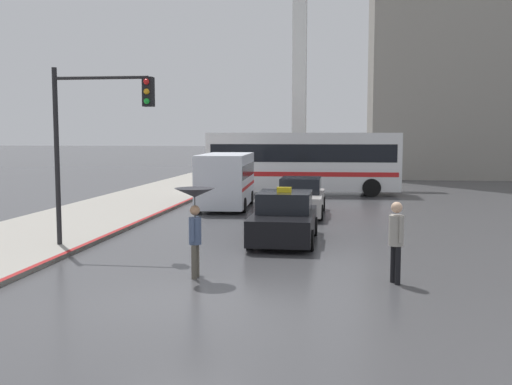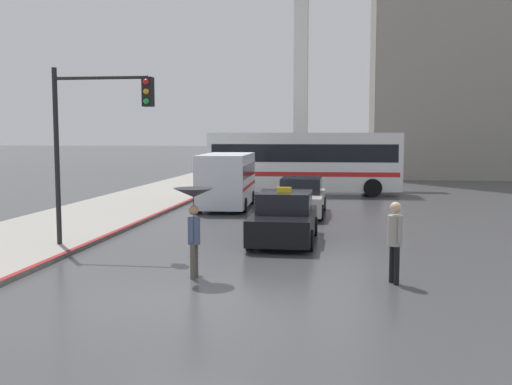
# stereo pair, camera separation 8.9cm
# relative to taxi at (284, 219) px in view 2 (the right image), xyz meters

# --- Properties ---
(ground_plane) EXTENTS (300.00, 300.00, 0.00)m
(ground_plane) POSITION_rel_taxi_xyz_m (-1.43, -6.88, -0.69)
(ground_plane) COLOR #424244
(taxi) EXTENTS (1.91, 4.12, 1.67)m
(taxi) POSITION_rel_taxi_xyz_m (0.00, 0.00, 0.00)
(taxi) COLOR black
(taxi) RESTS_ON ground_plane
(sedan_red) EXTENTS (1.91, 4.47, 1.50)m
(sedan_red) POSITION_rel_taxi_xyz_m (0.09, 6.15, -0.01)
(sedan_red) COLOR #B7B2AD
(sedan_red) RESTS_ON ground_plane
(ambulance_van) EXTENTS (2.28, 5.15, 2.40)m
(ambulance_van) POSITION_rel_taxi_xyz_m (-3.34, 8.00, 0.64)
(ambulance_van) COLOR silver
(ambulance_van) RESTS_ON ground_plane
(city_bus) EXTENTS (10.37, 3.01, 3.34)m
(city_bus) POSITION_rel_taxi_xyz_m (-0.36, 14.64, 1.17)
(city_bus) COLOR silver
(city_bus) RESTS_ON ground_plane
(pedestrian_with_umbrella) EXTENTS (0.91, 0.91, 2.06)m
(pedestrian_with_umbrella) POSITION_rel_taxi_xyz_m (-1.57, -4.89, 0.91)
(pedestrian_with_umbrella) COLOR #4C473D
(pedestrian_with_umbrella) RESTS_ON ground_plane
(pedestrian_man) EXTENTS (0.43, 0.47, 1.81)m
(pedestrian_man) POSITION_rel_taxi_xyz_m (2.89, -4.78, 0.40)
(pedestrian_man) COLOR black
(pedestrian_man) RESTS_ON ground_plane
(traffic_light) EXTENTS (2.92, 0.38, 5.12)m
(traffic_light) POSITION_rel_taxi_xyz_m (-5.09, -1.99, 2.86)
(traffic_light) COLOR black
(traffic_light) RESTS_ON ground_plane
(monument_cross) EXTENTS (8.52, 0.90, 19.36)m
(monument_cross) POSITION_rel_taxi_xyz_m (-1.08, 21.92, 10.30)
(monument_cross) COLOR white
(monument_cross) RESTS_ON ground_plane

